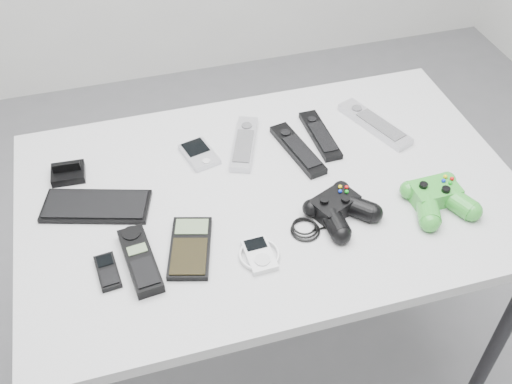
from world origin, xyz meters
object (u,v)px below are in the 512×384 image
object	(u,v)px
mp3_player	(259,254)
cordless_handset	(140,260)
calculator	(190,247)
controller_green	(438,196)
pda_keyboard	(96,206)
desk	(270,210)
remote_black_a	(298,149)
remote_black_b	(320,135)
mobile_phone	(108,271)
remote_silver_a	(244,143)
pda	(199,154)
controller_black	(339,207)
remote_silver_b	(375,123)

from	to	relation	value
mp3_player	cordless_handset	bearing A→B (deg)	166.40
calculator	controller_green	distance (m)	0.58
pda_keyboard	calculator	xyz separation A→B (m)	(0.18, -0.18, 0.00)
calculator	desk	bearing A→B (deg)	46.40
remote_black_a	pda_keyboard	bearing A→B (deg)	175.40
remote_black_b	desk	bearing A→B (deg)	-140.82
remote_black_a	remote_black_b	bearing A→B (deg)	16.82
remote_black_a	mobile_phone	distance (m)	0.57
remote_silver_a	mp3_player	distance (m)	0.37
pda	mobile_phone	size ratio (longest dim) A/B	1.16
mobile_phone	calculator	size ratio (longest dim) A/B	0.55
calculator	mp3_player	bearing A→B (deg)	-7.69
pda_keyboard	mp3_player	xyz separation A→B (m)	(0.32, -0.24, 0.00)
remote_black_b	controller_green	size ratio (longest dim) A/B	1.20
remote_silver_a	mobile_phone	xyz separation A→B (m)	(-0.38, -0.32, -0.00)
pda	remote_black_b	size ratio (longest dim) A/B	0.55
calculator	controller_green	xyz separation A→B (m)	(0.58, -0.02, 0.02)
pda_keyboard	mobile_phone	xyz separation A→B (m)	(0.01, -0.20, 0.00)
mp3_player	controller_black	world-z (taller)	controller_black
remote_black_b	remote_silver_b	world-z (taller)	remote_silver_b
remote_silver_a	cordless_handset	bearing A→B (deg)	-113.41
cordless_handset	controller_green	xyz separation A→B (m)	(0.69, -0.01, 0.01)
remote_silver_b	calculator	bearing A→B (deg)	-173.90
desk	remote_silver_b	xyz separation A→B (m)	(0.34, 0.16, 0.08)
desk	controller_black	world-z (taller)	controller_black
pda_keyboard	cordless_handset	world-z (taller)	cordless_handset
remote_silver_a	remote_silver_b	size ratio (longest dim) A/B	0.89
mp3_player	controller_green	size ratio (longest dim) A/B	0.57
mobile_phone	controller_green	xyz separation A→B (m)	(0.76, -0.00, 0.02)
remote_silver_a	remote_black_a	xyz separation A→B (m)	(0.12, -0.06, -0.00)
mp3_player	controller_black	distance (m)	0.22
mobile_phone	remote_silver_a	bearing A→B (deg)	34.36
controller_black	pda	bearing A→B (deg)	108.98
pda	mp3_player	distance (m)	0.36
desk	remote_black_b	distance (m)	0.25
remote_black_a	mp3_player	xyz separation A→B (m)	(-0.19, -0.30, -0.00)
cordless_handset	controller_black	world-z (taller)	controller_black
calculator	pda	bearing A→B (deg)	90.06
remote_silver_a	controller_green	world-z (taller)	controller_green
desk	pda_keyboard	distance (m)	0.42
remote_black_a	remote_silver_b	size ratio (longest dim) A/B	0.92
remote_silver_a	controller_black	world-z (taller)	controller_black
pda	remote_silver_b	xyz separation A→B (m)	(0.48, -0.01, 0.00)
calculator	cordless_handset	bearing A→B (deg)	-159.21
controller_black	desk	bearing A→B (deg)	112.09
pda_keyboard	remote_silver_a	distance (m)	0.41
pda_keyboard	controller_green	bearing A→B (deg)	1.76
remote_black_b	mp3_player	distance (m)	0.44
mobile_phone	controller_green	bearing A→B (deg)	-6.04
desk	controller_black	xyz separation A→B (m)	(0.12, -0.12, 0.09)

